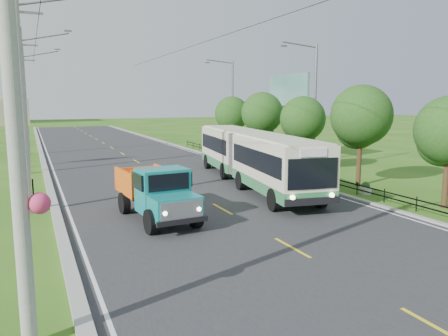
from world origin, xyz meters
TOP-DOWN VIEW (x-y plane):
  - ground at (0.00, 0.00)m, footprint 240.00×240.00m
  - road at (0.00, 20.00)m, footprint 14.00×120.00m
  - curb_left at (-7.20, 20.00)m, footprint 0.40×120.00m
  - curb_right at (7.15, 20.00)m, footprint 0.30×120.00m
  - edge_line_left at (-6.65, 20.00)m, footprint 0.12×120.00m
  - edge_line_right at (6.65, 20.00)m, footprint 0.12×120.00m
  - centre_dash at (0.00, 0.00)m, footprint 0.12×2.20m
  - railing_right at (8.00, 14.00)m, footprint 0.04×40.00m
  - pole_nearest at (-8.24, -3.00)m, footprint 3.51×0.44m
  - pole_near at (-8.26, 9.00)m, footprint 3.51×0.32m
  - pole_mid at (-8.26, 21.00)m, footprint 3.51×0.32m
  - pole_far at (-8.26, 33.00)m, footprint 3.51×0.32m
  - tree_second at (9.86, 2.14)m, footprint 3.18×3.26m
  - tree_third at (9.86, 8.14)m, footprint 3.60×3.62m
  - tree_fourth at (9.86, 14.14)m, footprint 3.24×3.31m
  - tree_fifth at (9.86, 20.14)m, footprint 3.48×3.52m
  - tree_back at (9.86, 26.14)m, footprint 3.30×3.36m
  - streetlight_mid at (10.64, 14.00)m, footprint 3.02×0.20m
  - streetlight_far at (10.64, 28.00)m, footprint 3.02×0.20m
  - planter_near at (8.60, 6.00)m, footprint 0.64×0.64m
  - planter_mid at (8.60, 14.00)m, footprint 0.64×0.64m
  - planter_far at (8.60, 22.00)m, footprint 0.64×0.64m
  - billboard_left at (-9.50, 24.00)m, footprint 3.00×0.20m
  - billboard_right at (12.30, 20.00)m, footprint 0.24×6.00m
  - bus at (4.17, 11.02)m, footprint 4.95×16.32m
  - dump_truck at (-3.28, 5.51)m, footprint 2.56×5.67m

SIDE VIEW (x-z plane):
  - ground at x=0.00m, z-range 0.00..0.00m
  - road at x=0.00m, z-range 0.00..0.02m
  - edge_line_left at x=-6.65m, z-range 0.02..0.02m
  - edge_line_right at x=6.65m, z-range 0.02..0.02m
  - centre_dash at x=0.00m, z-range 0.02..0.02m
  - curb_right at x=7.15m, z-range 0.00..0.10m
  - curb_left at x=-7.20m, z-range 0.00..0.15m
  - planter_near at x=8.60m, z-range -0.05..0.62m
  - planter_mid at x=8.60m, z-range -0.05..0.62m
  - planter_far at x=8.60m, z-range -0.05..0.62m
  - railing_right at x=8.00m, z-range 0.00..0.60m
  - dump_truck at x=-3.28m, z-range 0.15..2.47m
  - bus at x=4.17m, z-range 0.32..3.43m
  - tree_second at x=9.86m, z-range 0.87..6.17m
  - tree_fourth at x=9.86m, z-range 0.89..6.29m
  - tree_back at x=9.86m, z-range 0.90..6.40m
  - tree_fifth at x=9.86m, z-range 0.95..6.75m
  - billboard_left at x=-9.50m, z-range 1.27..6.47m
  - tree_third at x=9.86m, z-range 0.99..6.99m
  - streetlight_mid at x=10.64m, z-range 0.37..9.44m
  - streetlight_far at x=10.64m, z-range 0.37..9.44m
  - pole_nearest at x=-8.24m, z-range -0.06..9.94m
  - pole_near at x=-8.26m, z-range 0.09..10.09m
  - pole_mid at x=-8.26m, z-range 0.09..10.09m
  - pole_far at x=-8.26m, z-range 0.09..10.09m
  - billboard_right at x=12.30m, z-range 1.69..8.99m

